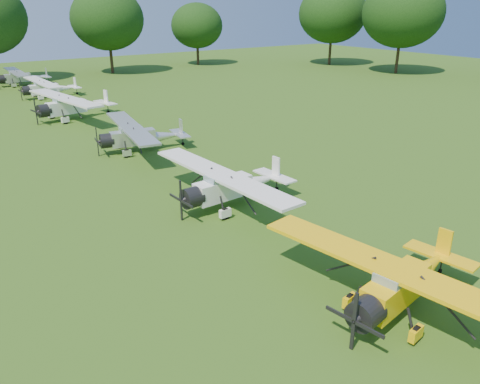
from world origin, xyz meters
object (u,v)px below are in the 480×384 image
object	(u,v)px
aircraft_5	(72,104)
aircraft_3	(231,183)
aircraft_7	(21,76)
aircraft_2	(403,279)
aircraft_4	(140,135)
aircraft_6	(48,87)

from	to	relation	value
aircraft_5	aircraft_3	bearing A→B (deg)	-97.72
aircraft_7	aircraft_5	bearing A→B (deg)	-89.81
aircraft_2	aircraft_4	distance (m)	22.63
aircraft_7	aircraft_2	bearing A→B (deg)	-88.77
aircraft_4	aircraft_6	world-z (taller)	aircraft_4
aircraft_2	aircraft_7	world-z (taller)	aircraft_2
aircraft_4	aircraft_5	size ratio (longest dim) A/B	0.89
aircraft_3	aircraft_5	world-z (taller)	aircraft_5
aircraft_2	aircraft_5	size ratio (longest dim) A/B	0.89
aircraft_5	aircraft_7	distance (m)	22.74
aircraft_7	aircraft_6	bearing A→B (deg)	-85.64
aircraft_2	aircraft_3	world-z (taller)	aircraft_3
aircraft_4	aircraft_5	world-z (taller)	aircraft_5
aircraft_6	aircraft_7	distance (m)	10.62
aircraft_3	aircraft_5	xyz separation A→B (m)	(-0.80, 24.69, 0.12)
aircraft_2	aircraft_5	bearing A→B (deg)	81.73
aircraft_2	aircraft_3	bearing A→B (deg)	79.58
aircraft_6	aircraft_5	bearing A→B (deg)	-96.87
aircraft_2	aircraft_5	world-z (taller)	aircraft_5
aircraft_6	aircraft_7	bearing A→B (deg)	90.93
aircraft_5	aircraft_7	xyz separation A→B (m)	(0.31, 22.74, -0.15)
aircraft_3	aircraft_5	distance (m)	24.71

